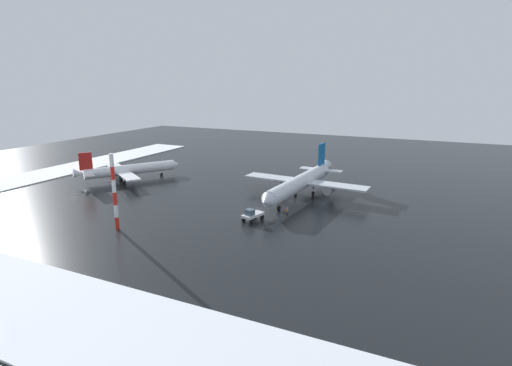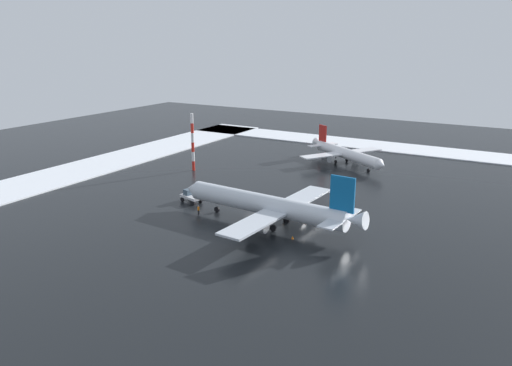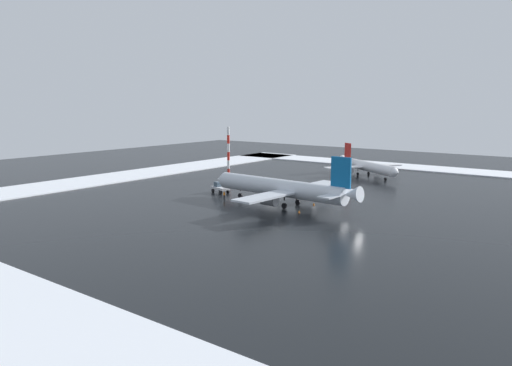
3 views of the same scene
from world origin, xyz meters
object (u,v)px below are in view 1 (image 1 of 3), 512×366
at_px(traffic_cone_near_nose, 291,189).
at_px(traffic_cone_mid_line, 323,191).
at_px(airplane_parked_portside, 128,170).
at_px(ground_crew_by_nose_gear, 287,190).
at_px(antenna_mast, 114,192).
at_px(airplane_parked_starboard, 301,182).
at_px(pushback_tug, 252,215).
at_px(ground_crew_near_tug, 287,211).

relative_size(traffic_cone_near_nose, traffic_cone_mid_line, 1.00).
height_order(airplane_parked_portside, ground_crew_by_nose_gear, airplane_parked_portside).
xyz_separation_m(ground_crew_by_nose_gear, antenna_mast, (-19.71, -34.99, 6.04)).
bearing_deg(airplane_parked_starboard, traffic_cone_mid_line, 153.48).
height_order(airplane_parked_starboard, antenna_mast, antenna_mast).
xyz_separation_m(antenna_mast, traffic_cone_near_nose, (19.41, 38.96, -6.74)).
height_order(pushback_tug, traffic_cone_mid_line, pushback_tug).
height_order(airplane_parked_starboard, ground_crew_by_nose_gear, airplane_parked_starboard).
xyz_separation_m(ground_crew_by_nose_gear, ground_crew_near_tug, (5.63, -14.81, 0.00)).
xyz_separation_m(ground_crew_near_tug, traffic_cone_mid_line, (1.82, 20.17, -0.70)).
bearing_deg(traffic_cone_near_nose, antenna_mast, -116.48).
distance_m(ground_crew_by_nose_gear, traffic_cone_near_nose, 4.04).
bearing_deg(antenna_mast, traffic_cone_mid_line, 56.05).
distance_m(airplane_parked_starboard, pushback_tug, 19.95).
height_order(airplane_parked_starboard, ground_crew_near_tug, airplane_parked_starboard).
relative_size(ground_crew_by_nose_gear, ground_crew_near_tug, 1.00).
distance_m(airplane_parked_starboard, airplane_parked_portside, 48.31).
bearing_deg(antenna_mast, pushback_tug, 35.49).
distance_m(ground_crew_by_nose_gear, traffic_cone_mid_line, 9.20).
relative_size(pushback_tug, traffic_cone_mid_line, 9.12).
bearing_deg(traffic_cone_mid_line, airplane_parked_starboard, -120.45).
bearing_deg(antenna_mast, airplane_parked_starboard, 55.43).
bearing_deg(traffic_cone_mid_line, ground_crew_near_tug, -95.17).
relative_size(airplane_parked_portside, ground_crew_by_nose_gear, 14.90).
bearing_deg(ground_crew_near_tug, ground_crew_by_nose_gear, 112.44).
xyz_separation_m(ground_crew_by_nose_gear, traffic_cone_near_nose, (-0.31, 3.97, -0.70)).
distance_m(airplane_parked_portside, traffic_cone_mid_line, 52.91).
relative_size(airplane_parked_starboard, traffic_cone_near_nose, 66.35).
xyz_separation_m(airplane_parked_starboard, antenna_mast, (-23.46, -34.04, 3.43)).
bearing_deg(traffic_cone_near_nose, ground_crew_near_tug, -72.47).
bearing_deg(ground_crew_by_nose_gear, airplane_parked_starboard, -110.23).
bearing_deg(traffic_cone_near_nose, airplane_parked_portside, -168.70).
height_order(ground_crew_by_nose_gear, traffic_cone_mid_line, ground_crew_by_nose_gear).
bearing_deg(airplane_parked_portside, ground_crew_by_nose_gear, -50.99).
relative_size(airplane_parked_starboard, ground_crew_near_tug, 21.34).
xyz_separation_m(airplane_parked_starboard, airplane_parked_portside, (-48.15, -3.89, -0.75)).
relative_size(pushback_tug, antenna_mast, 0.36).
distance_m(airplane_parked_portside, antenna_mast, 39.19).
xyz_separation_m(airplane_parked_starboard, traffic_cone_near_nose, (-4.05, 4.92, -3.30)).
bearing_deg(airplane_parked_starboard, antenna_mast, -30.65).
bearing_deg(ground_crew_near_tug, traffic_cone_mid_line, 86.47).
xyz_separation_m(airplane_parked_portside, ground_crew_near_tug, (50.03, -9.97, -1.86)).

